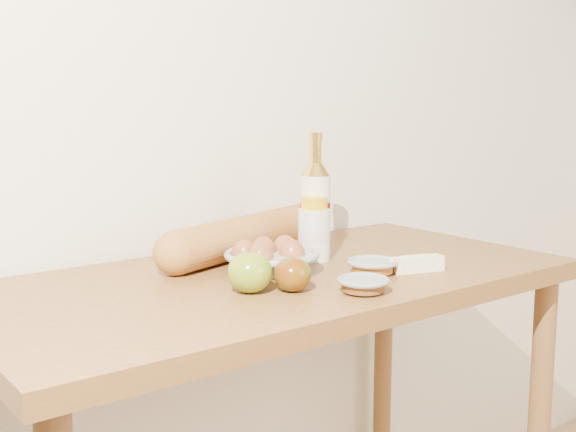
# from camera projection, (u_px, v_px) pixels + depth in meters

# --- Properties ---
(back_wall) EXTENTS (3.50, 0.02, 2.60)m
(back_wall) POSITION_uv_depth(u_px,v_px,m) (192.00, 75.00, 1.64)
(back_wall) COLOR silver
(back_wall) RESTS_ON ground
(table) EXTENTS (1.20, 0.60, 0.90)m
(table) POSITION_uv_depth(u_px,v_px,m) (279.00, 332.00, 1.46)
(table) COLOR brown
(table) RESTS_ON ground
(bourbon_bottle) EXTENTS (0.08, 0.08, 0.27)m
(bourbon_bottle) POSITION_uv_depth(u_px,v_px,m) (315.00, 206.00, 1.59)
(bourbon_bottle) COLOR silver
(bourbon_bottle) RESTS_ON table
(cream_bottle) EXTENTS (0.08, 0.08, 0.14)m
(cream_bottle) POSITION_uv_depth(u_px,v_px,m) (314.00, 231.00, 1.55)
(cream_bottle) COLOR silver
(cream_bottle) RESTS_ON table
(egg_bowl) EXTENTS (0.22, 0.22, 0.07)m
(egg_bowl) POSITION_uv_depth(u_px,v_px,m) (271.00, 259.00, 1.45)
(egg_bowl) COLOR #919E98
(egg_bowl) RESTS_ON table
(baguette) EXTENTS (0.54, 0.25, 0.09)m
(baguette) POSITION_uv_depth(u_px,v_px,m) (246.00, 236.00, 1.60)
(baguette) COLOR #C4813C
(baguette) RESTS_ON table
(apple_yellowgreen) EXTENTS (0.09, 0.09, 0.08)m
(apple_yellowgreen) POSITION_uv_depth(u_px,v_px,m) (250.00, 272.00, 1.29)
(apple_yellowgreen) COLOR olive
(apple_yellowgreen) RESTS_ON table
(apple_redgreen_front) EXTENTS (0.09, 0.09, 0.06)m
(apple_redgreen_front) POSITION_uv_depth(u_px,v_px,m) (293.00, 274.00, 1.30)
(apple_redgreen_front) COLOR maroon
(apple_redgreen_front) RESTS_ON table
(sugar_bowl) EXTENTS (0.13, 0.13, 0.03)m
(sugar_bowl) POSITION_uv_depth(u_px,v_px,m) (363.00, 285.00, 1.30)
(sugar_bowl) COLOR gray
(sugar_bowl) RESTS_ON table
(syrup_bowl) EXTENTS (0.11, 0.11, 0.03)m
(syrup_bowl) POSITION_uv_depth(u_px,v_px,m) (372.00, 266.00, 1.44)
(syrup_bowl) COLOR gray
(syrup_bowl) RESTS_ON table
(butter_stick) EXTENTS (0.11, 0.06, 0.03)m
(butter_stick) POSITION_uv_depth(u_px,v_px,m) (417.00, 264.00, 1.46)
(butter_stick) COLOR #F2ECBB
(butter_stick) RESTS_ON table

